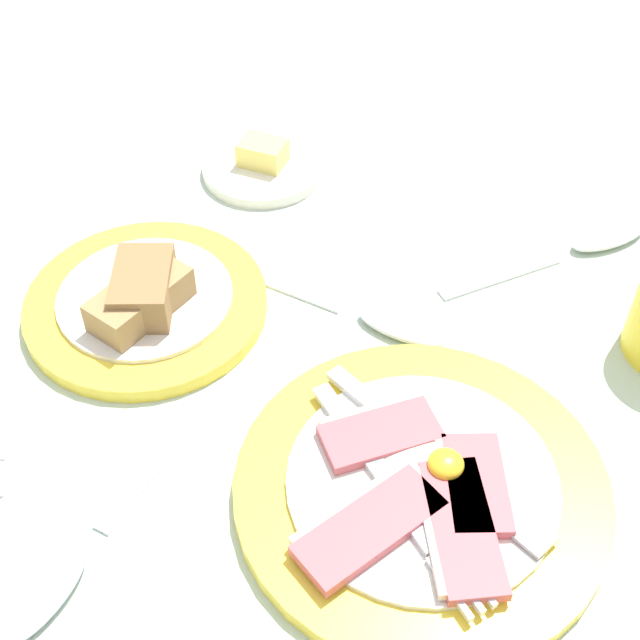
% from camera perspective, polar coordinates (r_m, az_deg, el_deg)
% --- Properties ---
extents(ground_plane, '(3.00, 3.00, 0.00)m').
position_cam_1_polar(ground_plane, '(0.58, -0.28, -9.94)').
color(ground_plane, '#B7CCB7').
extents(breakfast_plate, '(0.24, 0.24, 0.03)m').
position_cam_1_polar(breakfast_plate, '(0.57, 6.51, -10.56)').
color(breakfast_plate, yellow).
rests_on(breakfast_plate, ground_plane).
extents(bread_plate, '(0.18, 0.18, 0.05)m').
position_cam_1_polar(bread_plate, '(0.68, -11.13, 1.20)').
color(bread_plate, yellow).
rests_on(bread_plate, ground_plane).
extents(butter_dish, '(0.11, 0.11, 0.03)m').
position_cam_1_polar(butter_dish, '(0.81, -3.65, 9.89)').
color(butter_dish, silver).
rests_on(butter_dish, ground_plane).
extents(teaspoon_by_saucer, '(0.12, 0.17, 0.01)m').
position_cam_1_polar(teaspoon_by_saucer, '(0.76, 16.35, 4.55)').
color(teaspoon_by_saucer, silver).
rests_on(teaspoon_by_saucer, ground_plane).
extents(teaspoon_near_cup, '(0.19, 0.03, 0.01)m').
position_cam_1_polar(teaspoon_near_cup, '(0.67, 3.14, 0.31)').
color(teaspoon_near_cup, silver).
rests_on(teaspoon_near_cup, ground_plane).
extents(teaspoon_stray, '(0.04, 0.19, 0.01)m').
position_cam_1_polar(teaspoon_stray, '(0.57, -15.44, -14.49)').
color(teaspoon_stray, silver).
rests_on(teaspoon_stray, ground_plane).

